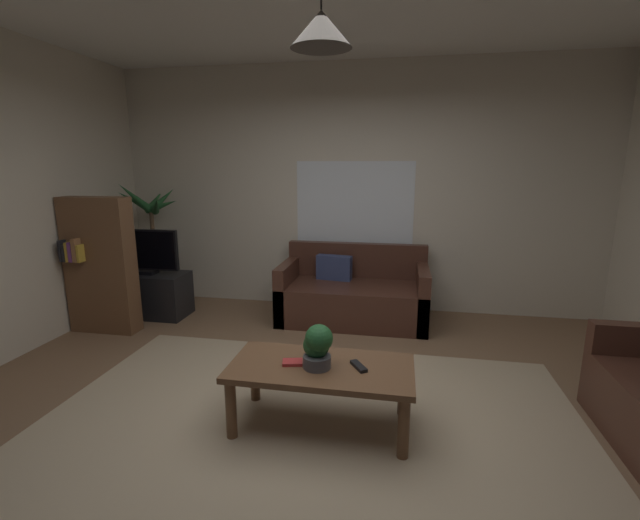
{
  "coord_description": "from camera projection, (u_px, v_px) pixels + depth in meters",
  "views": [
    {
      "loc": [
        0.54,
        -2.63,
        1.71
      ],
      "look_at": [
        0.0,
        0.3,
        1.05
      ],
      "focal_mm": 24.19,
      "sensor_mm": 36.0,
      "label": 1
    }
  ],
  "objects": [
    {
      "name": "pendant_lamp",
      "position": [
        321.0,
        29.0,
        2.37
      ],
      "size": [
        0.35,
        0.35,
        0.5
      ],
      "color": "black"
    },
    {
      "name": "tv_stand",
      "position": [
        149.0,
        294.0,
        4.97
      ],
      "size": [
        0.9,
        0.44,
        0.5
      ],
      "primitive_type": "cube",
      "color": "black",
      "rests_on": "ground"
    },
    {
      "name": "window_pane",
      "position": [
        354.0,
        204.0,
        5.06
      ],
      "size": [
        1.38,
        0.01,
        0.98
      ],
      "primitive_type": "cube",
      "color": "white"
    },
    {
      "name": "book_on_table_0",
      "position": [
        292.0,
        362.0,
        2.82
      ],
      "size": [
        0.15,
        0.12,
        0.02
      ],
      "primitive_type": "cube",
      "rotation": [
        0.0,
        0.0,
        0.23
      ],
      "color": "#B22D2D",
      "rests_on": "coffee_table"
    },
    {
      "name": "tv",
      "position": [
        144.0,
        251.0,
        4.84
      ],
      "size": [
        0.81,
        0.16,
        0.51
      ],
      "color": "black",
      "rests_on": "tv_stand"
    },
    {
      "name": "rug",
      "position": [
        306.0,
        433.0,
        2.8
      ],
      "size": [
        3.67,
        2.69,
        0.01
      ],
      "primitive_type": "cube",
      "color": "tan",
      "rests_on": "ground"
    },
    {
      "name": "bookshelf_corner",
      "position": [
        100.0,
        265.0,
        4.41
      ],
      "size": [
        0.7,
        0.31,
        1.4
      ],
      "color": "brown",
      "rests_on": "ground"
    },
    {
      "name": "coffee_table",
      "position": [
        321.0,
        375.0,
        2.82
      ],
      "size": [
        1.2,
        0.58,
        0.44
      ],
      "color": "brown",
      "rests_on": "ground"
    },
    {
      "name": "floor",
      "position": [
        312.0,
        418.0,
        3.0
      ],
      "size": [
        5.64,
        4.89,
        0.02
      ],
      "primitive_type": "cube",
      "color": "brown",
      "rests_on": "ground"
    },
    {
      "name": "remote_on_table_0",
      "position": [
        359.0,
        366.0,
        2.76
      ],
      "size": [
        0.13,
        0.16,
        0.02
      ],
      "primitive_type": "cube",
      "rotation": [
        0.0,
        0.0,
        3.7
      ],
      "color": "black",
      "rests_on": "coffee_table"
    },
    {
      "name": "potted_palm_corner",
      "position": [
        154.0,
        248.0,
        5.32
      ],
      "size": [
        0.73,
        0.8,
        1.55
      ],
      "color": "#4C4C51",
      "rests_on": "ground"
    },
    {
      "name": "potted_plant_on_table",
      "position": [
        318.0,
        345.0,
        2.75
      ],
      "size": [
        0.2,
        0.2,
        0.29
      ],
      "color": "#4C4C51",
      "rests_on": "coffee_table"
    },
    {
      "name": "wall_back",
      "position": [
        354.0,
        190.0,
        5.06
      ],
      "size": [
        5.76,
        0.06,
        2.85
      ],
      "primitive_type": "cube",
      "color": "beige",
      "rests_on": "ground"
    },
    {
      "name": "couch_under_window",
      "position": [
        353.0,
        296.0,
        4.81
      ],
      "size": [
        1.61,
        0.83,
        0.82
      ],
      "color": "#47281E",
      "rests_on": "ground"
    }
  ]
}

